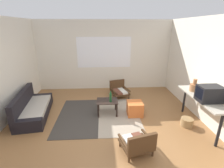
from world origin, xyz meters
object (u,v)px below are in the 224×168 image
at_px(glass_bottle, 111,97).
at_px(wicker_basket, 187,122).
at_px(ottoman_orange, 135,109).
at_px(clay_vase, 194,87).
at_px(crt_television, 209,94).
at_px(armchair_by_window, 119,90).
at_px(console_shelf, 201,100).
at_px(coffee_table, 107,103).
at_px(couch, 32,109).
at_px(armchair_striped_foreground, 138,143).

bearing_deg(glass_bottle, wicker_basket, -19.17).
relative_size(ottoman_orange, clay_vase, 1.32).
relative_size(crt_television, wicker_basket, 1.62).
distance_m(crt_television, glass_bottle, 2.42).
bearing_deg(glass_bottle, armchair_by_window, 74.48).
relative_size(armchair_by_window, glass_bottle, 2.38).
xyz_separation_m(console_shelf, wicker_basket, (-0.25, 0.03, -0.63)).
distance_m(crt_television, wicker_basket, 0.97).
height_order(coffee_table, glass_bottle, glass_bottle).
distance_m(coffee_table, crt_television, 2.59).
height_order(armchair_by_window, ottoman_orange, armchair_by_window).
height_order(couch, glass_bottle, glass_bottle).
relative_size(console_shelf, glass_bottle, 5.21).
xyz_separation_m(coffee_table, glass_bottle, (0.09, -0.08, 0.22)).
xyz_separation_m(armchair_by_window, glass_bottle, (-0.38, -1.36, 0.30)).
xyz_separation_m(couch, clay_vase, (4.43, -0.42, 0.72)).
relative_size(console_shelf, wicker_basket, 5.36).
bearing_deg(couch, armchair_striped_foreground, -31.82).
bearing_deg(wicker_basket, coffee_table, 159.72).
height_order(couch, crt_television, crt_television).
bearing_deg(crt_television, wicker_basket, 132.61).
distance_m(couch, glass_bottle, 2.26).
bearing_deg(armchair_striped_foreground, ottoman_orange, 81.25).
relative_size(couch, coffee_table, 3.12).
height_order(armchair_striped_foreground, crt_television, crt_television).
height_order(console_shelf, clay_vase, clay_vase).
bearing_deg(couch, coffee_table, -0.57).
relative_size(couch, console_shelf, 1.13).
bearing_deg(crt_television, glass_bottle, 156.64).
relative_size(clay_vase, glass_bottle, 1.03).
distance_m(armchair_by_window, ottoman_orange, 1.43).
bearing_deg(armchair_by_window, ottoman_orange, -76.92).
bearing_deg(glass_bottle, armchair_striped_foreground, -73.66).
xyz_separation_m(coffee_table, console_shelf, (2.28, -0.78, 0.40)).
xyz_separation_m(crt_television, clay_vase, (0.00, 0.63, -0.07)).
height_order(coffee_table, console_shelf, console_shelf).
distance_m(console_shelf, wicker_basket, 0.68).
bearing_deg(couch, ottoman_orange, -2.56).
bearing_deg(wicker_basket, console_shelf, -6.08).
xyz_separation_m(armchair_striped_foreground, console_shelf, (1.73, 0.88, 0.49)).
relative_size(coffee_table, glass_bottle, 1.89).
xyz_separation_m(armchair_by_window, crt_television, (1.81, -2.30, 0.75)).
xyz_separation_m(armchair_striped_foreground, crt_television, (1.73, 0.63, 0.76)).
xyz_separation_m(ottoman_orange, crt_television, (1.49, -0.91, 0.81)).
relative_size(coffee_table, wicker_basket, 1.94).
bearing_deg(console_shelf, coffee_table, 161.20).
bearing_deg(wicker_basket, clay_vase, 54.66).
bearing_deg(clay_vase, console_shelf, -90.00).
bearing_deg(ottoman_orange, crt_television, -31.48).
bearing_deg(wicker_basket, glass_bottle, 160.83).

